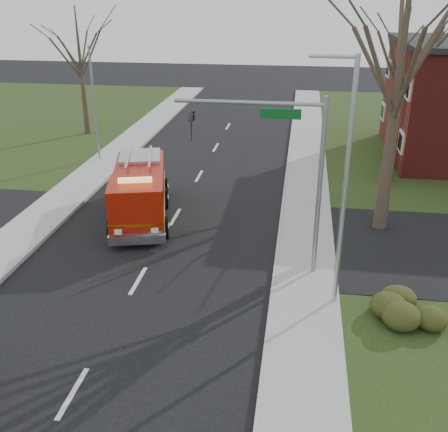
# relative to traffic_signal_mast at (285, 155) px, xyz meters

# --- Properties ---
(ground) EXTENTS (120.00, 120.00, 0.00)m
(ground) POSITION_rel_traffic_signal_mast_xyz_m (-5.21, -1.50, -4.71)
(ground) COLOR black
(ground) RESTS_ON ground
(sidewalk_right) EXTENTS (2.40, 80.00, 0.15)m
(sidewalk_right) POSITION_rel_traffic_signal_mast_xyz_m (0.99, -1.50, -4.63)
(sidewalk_right) COLOR #9D9E98
(sidewalk_right) RESTS_ON ground
(health_center_sign) EXTENTS (0.12, 2.00, 1.40)m
(health_center_sign) POSITION_rel_traffic_signal_mast_xyz_m (5.29, 11.00, -3.83)
(health_center_sign) COLOR #481110
(health_center_sign) RESTS_ON ground
(hedge_corner) EXTENTS (2.80, 2.00, 0.90)m
(hedge_corner) POSITION_rel_traffic_signal_mast_xyz_m (3.79, -2.50, -4.13)
(hedge_corner) COLOR #2B3212
(hedge_corner) RESTS_ON lawn_right
(bare_tree_near) EXTENTS (6.00, 6.00, 12.00)m
(bare_tree_near) POSITION_rel_traffic_signal_mast_xyz_m (4.29, 4.50, 2.71)
(bare_tree_near) COLOR #382E21
(bare_tree_near) RESTS_ON ground
(bare_tree_far) EXTENTS (5.25, 5.25, 10.50)m
(bare_tree_far) POSITION_rel_traffic_signal_mast_xyz_m (5.79, 13.50, 1.78)
(bare_tree_far) COLOR #382E21
(bare_tree_far) RESTS_ON ground
(bare_tree_left) EXTENTS (4.50, 4.50, 9.00)m
(bare_tree_left) POSITION_rel_traffic_signal_mast_xyz_m (-15.21, 18.50, 0.86)
(bare_tree_left) COLOR #382E21
(bare_tree_left) RESTS_ON ground
(traffic_signal_mast) EXTENTS (5.29, 0.18, 6.80)m
(traffic_signal_mast) POSITION_rel_traffic_signal_mast_xyz_m (0.00, 0.00, 0.00)
(traffic_signal_mast) COLOR gray
(traffic_signal_mast) RESTS_ON ground
(streetlight_pole) EXTENTS (1.48, 0.16, 8.40)m
(streetlight_pole) POSITION_rel_traffic_signal_mast_xyz_m (1.93, -2.00, -0.16)
(streetlight_pole) COLOR #B7BABF
(streetlight_pole) RESTS_ON ground
(utility_pole_far) EXTENTS (0.14, 0.14, 7.00)m
(utility_pole_far) POSITION_rel_traffic_signal_mast_xyz_m (-12.01, 12.50, -1.21)
(utility_pole_far) COLOR gray
(utility_pole_far) RESTS_ON ground
(fire_engine) EXTENTS (4.02, 7.24, 2.77)m
(fire_engine) POSITION_rel_traffic_signal_mast_xyz_m (-6.80, 4.18, -3.45)
(fire_engine) COLOR #A41607
(fire_engine) RESTS_ON ground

